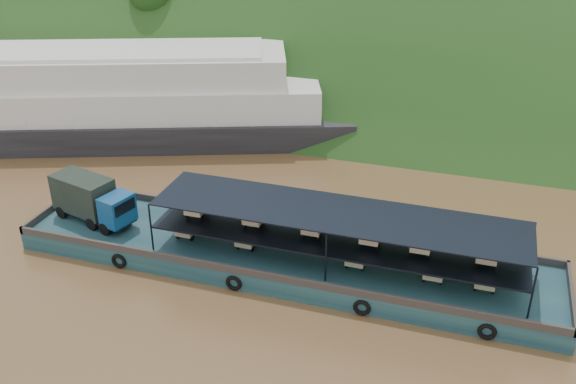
% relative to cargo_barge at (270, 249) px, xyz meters
% --- Properties ---
extents(ground, '(160.00, 160.00, 0.00)m').
position_rel_cargo_barge_xyz_m(ground, '(1.90, 1.24, -1.08)').
color(ground, brown).
rests_on(ground, ground).
extents(hillside, '(140.00, 39.60, 39.60)m').
position_rel_cargo_barge_xyz_m(hillside, '(1.90, 37.24, -1.08)').
color(hillside, black).
rests_on(hillside, ground).
extents(cargo_barge, '(35.00, 7.18, 4.54)m').
position_rel_cargo_barge_xyz_m(cargo_barge, '(0.00, 0.00, 0.00)').
color(cargo_barge, '#122E3F').
rests_on(cargo_barge, ground).
extents(passenger_ferry, '(42.69, 24.22, 8.44)m').
position_rel_cargo_barge_xyz_m(passenger_ferry, '(-19.91, 17.18, 2.57)').
color(passenger_ferry, black).
rests_on(passenger_ferry, ground).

